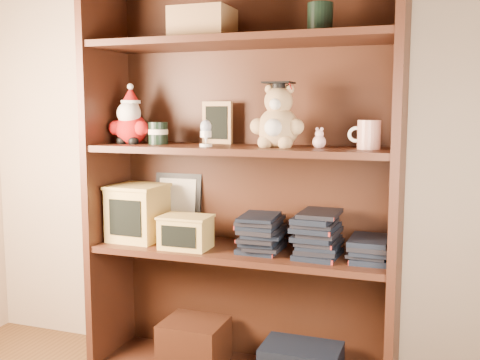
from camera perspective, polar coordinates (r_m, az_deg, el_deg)
The scene contains 16 objects.
bookcase at distance 2.20m, azimuth 0.38°, elevation -0.90°, with size 1.20×0.35×1.60m.
shelf_lower at distance 2.20m, azimuth 0.00°, elevation -7.31°, with size 1.14×0.33×0.02m.
shelf_upper at distance 2.14m, azimuth 0.00°, elevation 3.12°, with size 1.14×0.33×0.02m.
santa_plush at distance 2.33m, azimuth -11.08°, elevation 5.88°, with size 0.18×0.13×0.25m.
teachers_tin at distance 2.28m, azimuth -8.31°, elevation 4.75°, with size 0.08×0.08×0.09m.
chalkboard_plaque at distance 2.29m, azimuth -2.32°, elevation 5.77°, with size 0.13×0.08×0.17m.
egg_cup at distance 2.10m, azimuth -3.49°, elevation 4.86°, with size 0.05×0.05×0.10m.
grad_teddy_bear at distance 2.08m, azimuth 3.87°, elevation 5.92°, with size 0.20×0.17×0.25m.
pink_figurine at distance 2.05m, azimuth 8.05°, elevation 4.05°, with size 0.05×0.05×0.08m.
teacher_mug at distance 2.02m, azimuth 12.90°, elevation 4.51°, with size 0.12×0.08×0.10m.
certificate_frame at distance 2.42m, azimuth -6.35°, elevation -2.48°, with size 0.21×0.05×0.27m.
treats_box at distance 2.36m, azimuth -10.33°, elevation -3.23°, with size 0.22×0.22×0.23m.
pencils_box at distance 2.20m, azimuth -5.53°, elevation -5.26°, with size 0.20×0.14×0.13m.
book_stack_left at distance 2.16m, azimuth 2.30°, elevation -5.33°, with size 0.14×0.20×0.14m.
book_stack_mid at distance 2.10m, azimuth 7.85°, elevation -5.50°, with size 0.14×0.20×0.16m.
book_stack_right at distance 2.08m, azimuth 13.17°, elevation -6.88°, with size 0.14×0.20×0.08m.
Camera 1 is at (0.55, -0.70, 1.09)m, focal length 42.00 mm.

